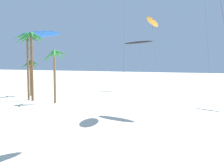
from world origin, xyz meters
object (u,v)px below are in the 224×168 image
at_px(palm_tree_0, 32,44).
at_px(palm_tree_3, 55,59).
at_px(flying_kite_1, 41,34).
at_px(flying_kite_2, 152,22).
at_px(palm_tree_1, 30,68).
at_px(flying_kite_5, 138,42).
at_px(palm_tree_2, 27,43).

xyz_separation_m(palm_tree_0, palm_tree_3, (4.92, -0.80, -2.42)).
distance_m(flying_kite_1, flying_kite_2, 26.18).
height_order(flying_kite_1, flying_kite_2, flying_kite_1).
bearing_deg(flying_kite_2, palm_tree_0, 166.20).
bearing_deg(palm_tree_0, palm_tree_1, 131.56).
height_order(palm_tree_1, flying_kite_5, flying_kite_5).
bearing_deg(flying_kite_2, palm_tree_3, 164.85).
height_order(palm_tree_0, flying_kite_1, flying_kite_1).
relative_size(palm_tree_0, flying_kite_5, 1.02).
relative_size(palm_tree_0, palm_tree_3, 1.36).
bearing_deg(flying_kite_5, palm_tree_1, -132.59).
height_order(palm_tree_1, flying_kite_1, flying_kite_1).
bearing_deg(flying_kite_5, flying_kite_1, -130.30).
distance_m(palm_tree_2, flying_kite_5, 24.58).
bearing_deg(palm_tree_0, flying_kite_2, -13.80).
xyz_separation_m(palm_tree_0, palm_tree_2, (-1.20, 0.42, 0.24)).
xyz_separation_m(palm_tree_1, palm_tree_3, (9.41, -5.87, 1.48)).
xyz_separation_m(flying_kite_1, flying_kite_2, (23.73, -11.05, -0.42)).
xyz_separation_m(palm_tree_2, flying_kite_1, (-1.43, 5.45, 1.97)).
height_order(palm_tree_2, flying_kite_5, palm_tree_2).
bearing_deg(palm_tree_2, palm_tree_1, 125.30).
distance_m(palm_tree_1, palm_tree_3, 11.19).
height_order(palm_tree_1, palm_tree_2, palm_tree_2).
bearing_deg(flying_kite_5, palm_tree_3, -104.79).
distance_m(palm_tree_0, flying_kite_1, 6.79).
bearing_deg(palm_tree_1, palm_tree_2, -54.70).
height_order(palm_tree_3, flying_kite_2, flying_kite_2).
distance_m(flying_kite_2, flying_kite_5, 28.85).
xyz_separation_m(palm_tree_3, flying_kite_5, (5.96, 22.59, 3.71)).
bearing_deg(flying_kite_2, palm_tree_2, 165.90).
bearing_deg(flying_kite_2, flying_kite_1, 155.04).
bearing_deg(flying_kite_2, flying_kite_5, 110.75).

